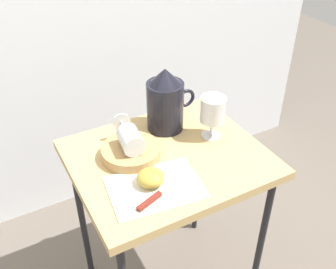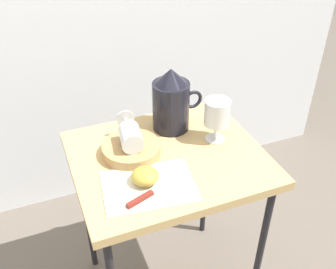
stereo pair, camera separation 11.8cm
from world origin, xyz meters
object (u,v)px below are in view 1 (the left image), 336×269
object	(u,v)px
knife	(158,195)
apple_half_left	(151,178)
table	(168,171)
pitcher	(165,105)
wine_glass_upright	(213,112)
wine_glass_tipped_near	(130,139)
basket_tray	(131,152)

from	to	relation	value
knife	apple_half_left	bearing A→B (deg)	82.92
table	knife	distance (m)	0.20
pitcher	wine_glass_upright	world-z (taller)	pitcher
wine_glass_tipped_near	knife	bearing A→B (deg)	-93.04
table	wine_glass_tipped_near	size ratio (longest dim) A/B	4.23
wine_glass_upright	knife	bearing A→B (deg)	-149.10
table	basket_tray	xyz separation A→B (m)	(-0.10, 0.05, 0.08)
basket_tray	table	bearing A→B (deg)	-25.76
basket_tray	knife	xyz separation A→B (m)	(-0.01, -0.20, -0.01)
wine_glass_upright	apple_half_left	bearing A→B (deg)	-157.46
table	pitcher	xyz separation A→B (m)	(0.07, 0.14, 0.15)
pitcher	wine_glass_upright	size ratio (longest dim) A/B	1.51
pitcher	wine_glass_tipped_near	world-z (taller)	pitcher
wine_glass_tipped_near	apple_half_left	distance (m)	0.15
table	apple_half_left	distance (m)	0.17
basket_tray	wine_glass_tipped_near	distance (m)	0.05
knife	basket_tray	bearing A→B (deg)	87.04
wine_glass_upright	apple_half_left	world-z (taller)	wine_glass_upright
basket_tray	knife	world-z (taller)	basket_tray
pitcher	wine_glass_upright	xyz separation A→B (m)	(0.11, -0.12, 0.01)
table	knife	world-z (taller)	knife
wine_glass_tipped_near	apple_half_left	size ratio (longest dim) A/B	2.02
wine_glass_upright	pitcher	bearing A→B (deg)	132.11
apple_half_left	table	bearing A→B (deg)	41.59
wine_glass_upright	wine_glass_tipped_near	bearing A→B (deg)	174.62
table	wine_glass_tipped_near	bearing A→B (deg)	154.94
pitcher	knife	distance (m)	0.36
basket_tray	wine_glass_upright	bearing A→B (deg)	-5.72
pitcher	apple_half_left	xyz separation A→B (m)	(-0.18, -0.24, -0.06)
table	knife	size ratio (longest dim) A/B	3.27
pitcher	wine_glass_upright	bearing A→B (deg)	-47.89
table	pitcher	bearing A→B (deg)	64.57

